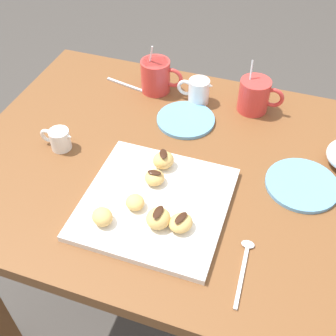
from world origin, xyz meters
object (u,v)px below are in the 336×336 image
at_px(coffee_mug_red_left, 156,75).
at_px(beignet_2, 158,218).
at_px(chocolate_sauce_pitcher, 59,138).
at_px(beignet_0, 181,223).
at_px(cream_pitcher_white, 198,90).
at_px(beignet_3, 102,217).
at_px(beignet_5, 163,160).
at_px(saucer_sky_left, 302,185).
at_px(beignet_4, 135,202).
at_px(pastry_plate_square, 155,203).
at_px(saucer_sky_right, 186,120).
at_px(dining_table, 172,197).
at_px(beignet_1, 155,178).
at_px(coffee_mug_red_right, 255,95).

distance_m(coffee_mug_red_left, beignet_2, 0.52).
relative_size(chocolate_sauce_pitcher, beignet_0, 1.73).
distance_m(coffee_mug_red_left, beignet_0, 0.53).
relative_size(cream_pitcher_white, beignet_3, 2.14).
relative_size(beignet_2, beignet_5, 1.05).
relative_size(saucer_sky_left, beignet_2, 3.16).
distance_m(beignet_0, beignet_4, 0.11).
height_order(saucer_sky_left, beignet_4, beignet_4).
xyz_separation_m(pastry_plate_square, saucer_sky_right, (-0.03, 0.31, -0.00)).
bearing_deg(beignet_4, beignet_0, -10.84).
height_order(pastry_plate_square, beignet_3, beignet_3).
bearing_deg(chocolate_sauce_pitcher, beignet_4, -27.13).
distance_m(dining_table, coffee_mug_red_left, 0.37).
height_order(beignet_0, beignet_1, same).
relative_size(cream_pitcher_white, chocolate_sauce_pitcher, 1.14).
bearing_deg(coffee_mug_red_right, saucer_sky_right, -145.46).
xyz_separation_m(beignet_2, beignet_4, (-0.06, 0.03, -0.00)).
xyz_separation_m(dining_table, cream_pitcher_white, (-0.01, 0.26, 0.18)).
bearing_deg(beignet_4, coffee_mug_red_right, 68.96).
xyz_separation_m(dining_table, beignet_3, (-0.08, -0.24, 0.17)).
bearing_deg(beignet_1, saucer_sky_left, 19.35).
relative_size(dining_table, pastry_plate_square, 3.28).
relative_size(beignet_0, beignet_4, 1.19).
xyz_separation_m(saucer_sky_right, beignet_4, (-0.01, -0.34, 0.03)).
distance_m(saucer_sky_right, beignet_1, 0.26).
distance_m(coffee_mug_red_right, beignet_1, 0.41).
xyz_separation_m(dining_table, coffee_mug_red_right, (0.15, 0.28, 0.19)).
bearing_deg(beignet_1, dining_table, 82.77).
xyz_separation_m(pastry_plate_square, coffee_mug_red_right, (0.14, 0.43, 0.04)).
bearing_deg(coffee_mug_red_right, beignet_0, -97.56).
bearing_deg(beignet_5, beignet_3, -108.13).
height_order(cream_pitcher_white, saucer_sky_left, cream_pitcher_white).
distance_m(beignet_1, beignet_2, 0.12).
xyz_separation_m(dining_table, saucer_sky_right, (-0.02, 0.16, 0.14)).
distance_m(coffee_mug_red_right, saucer_sky_left, 0.31).
relative_size(coffee_mug_red_right, beignet_4, 3.26).
bearing_deg(chocolate_sauce_pitcher, pastry_plate_square, -19.21).
bearing_deg(saucer_sky_left, beignet_5, -169.95).
bearing_deg(saucer_sky_left, beignet_1, -160.65).
xyz_separation_m(pastry_plate_square, beignet_5, (-0.02, 0.11, 0.03)).
distance_m(dining_table, saucer_sky_right, 0.22).
height_order(cream_pitcher_white, beignet_1, cream_pitcher_white).
bearing_deg(chocolate_sauce_pitcher, dining_table, 8.64).
bearing_deg(beignet_3, cream_pitcher_white, 82.54).
relative_size(dining_table, beignet_5, 20.15).
height_order(coffee_mug_red_left, chocolate_sauce_pitcher, coffee_mug_red_left).
distance_m(saucer_sky_right, beignet_4, 0.34).
distance_m(dining_table, beignet_4, 0.25).
bearing_deg(beignet_1, saucer_sky_right, 90.96).
height_order(beignet_0, beignet_4, beignet_0).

